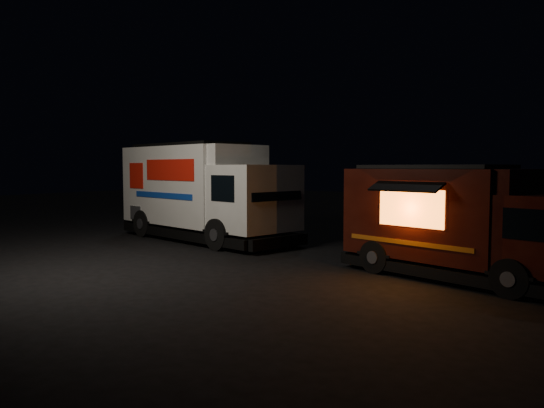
{
  "coord_description": "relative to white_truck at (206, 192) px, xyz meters",
  "views": [
    {
      "loc": [
        9.45,
        -11.35,
        2.67
      ],
      "look_at": [
        0.14,
        2.0,
        1.53
      ],
      "focal_mm": 35.0,
      "sensor_mm": 36.0,
      "label": 1
    }
  ],
  "objects": [
    {
      "name": "red_truck",
      "position": [
        9.54,
        -1.62,
        -0.41
      ],
      "size": [
        6.21,
        3.54,
        2.73
      ],
      "primitive_type": null,
      "rotation": [
        0.0,
        0.0,
        -0.25
      ],
      "color": "#3B120A",
      "rests_on": "ground"
    },
    {
      "name": "white_truck",
      "position": [
        0.0,
        0.0,
        0.0
      ],
      "size": [
        8.21,
        4.17,
        3.55
      ],
      "primitive_type": null,
      "rotation": [
        0.0,
        0.0,
        -0.2
      ],
      "color": "silver",
      "rests_on": "ground"
    },
    {
      "name": "ground",
      "position": [
        3.55,
        -3.09,
        -1.78
      ],
      "size": [
        80.0,
        80.0,
        0.0
      ],
      "primitive_type": "plane",
      "color": "black",
      "rests_on": "ground"
    }
  ]
}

